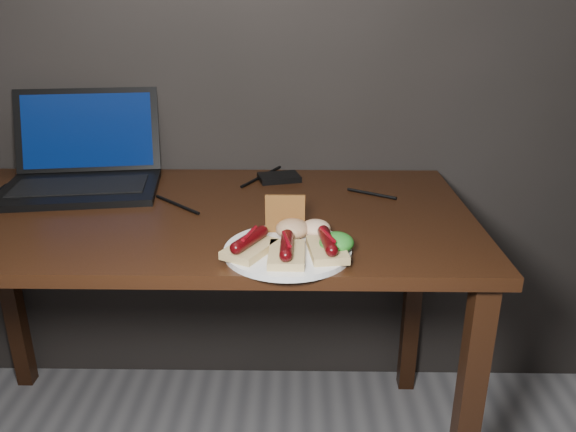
# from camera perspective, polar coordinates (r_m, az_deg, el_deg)

# --- Properties ---
(desk) EXTENTS (1.40, 0.70, 0.75)m
(desk) POSITION_cam_1_polar(r_m,az_deg,el_deg) (1.44, -10.20, -2.71)
(desk) COLOR black
(desk) RESTS_ON ground
(laptop) EXTENTS (0.45, 0.41, 0.25)m
(laptop) POSITION_cam_1_polar(r_m,az_deg,el_deg) (1.65, -20.09, 4.63)
(laptop) COLOR black
(laptop) RESTS_ON desk
(hard_drive) EXTENTS (0.13, 0.11, 0.02)m
(hard_drive) POSITION_cam_1_polar(r_m,az_deg,el_deg) (1.61, -0.91, 3.93)
(hard_drive) COLOR black
(hard_drive) RESTS_ON desk
(desk_cables) EXTENTS (1.07, 0.41, 0.01)m
(desk_cables) POSITION_cam_1_polar(r_m,az_deg,el_deg) (1.52, -9.78, 2.48)
(desk_cables) COLOR black
(desk_cables) RESTS_ON desk
(plate) EXTENTS (0.33, 0.33, 0.01)m
(plate) POSITION_cam_1_polar(r_m,az_deg,el_deg) (1.15, -0.02, -3.53)
(plate) COLOR white
(plate) RESTS_ON desk
(bread_sausage_left) EXTENTS (0.12, 0.13, 0.04)m
(bread_sausage_left) POSITION_cam_1_polar(r_m,az_deg,el_deg) (1.12, -3.92, -2.93)
(bread_sausage_left) COLOR #DEC582
(bread_sausage_left) RESTS_ON plate
(bread_sausage_center) EXTENTS (0.07, 0.12, 0.04)m
(bread_sausage_center) POSITION_cam_1_polar(r_m,az_deg,el_deg) (1.09, -0.14, -3.52)
(bread_sausage_center) COLOR #DEC582
(bread_sausage_center) RESTS_ON plate
(bread_sausage_right) EXTENTS (0.08, 0.12, 0.04)m
(bread_sausage_right) POSITION_cam_1_polar(r_m,az_deg,el_deg) (1.12, 4.01, -3.04)
(bread_sausage_right) COLOR #DEC582
(bread_sausage_right) RESTS_ON plate
(crispbread) EXTENTS (0.08, 0.01, 0.08)m
(crispbread) POSITION_cam_1_polar(r_m,az_deg,el_deg) (1.20, -0.30, 0.22)
(crispbread) COLOR #976129
(crispbread) RESTS_ON plate
(salad_greens) EXTENTS (0.07, 0.07, 0.04)m
(salad_greens) POSITION_cam_1_polar(r_m,az_deg,el_deg) (1.13, 4.95, -2.69)
(salad_greens) COLOR #13621B
(salad_greens) RESTS_ON plate
(salsa_mound) EXTENTS (0.07, 0.07, 0.04)m
(salsa_mound) POSITION_cam_1_polar(r_m,az_deg,el_deg) (1.19, 0.46, -1.30)
(salsa_mound) COLOR maroon
(salsa_mound) RESTS_ON plate
(coleslaw_mound) EXTENTS (0.06, 0.06, 0.04)m
(coleslaw_mound) POSITION_cam_1_polar(r_m,az_deg,el_deg) (1.20, 2.82, -1.25)
(coleslaw_mound) COLOR beige
(coleslaw_mound) RESTS_ON plate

